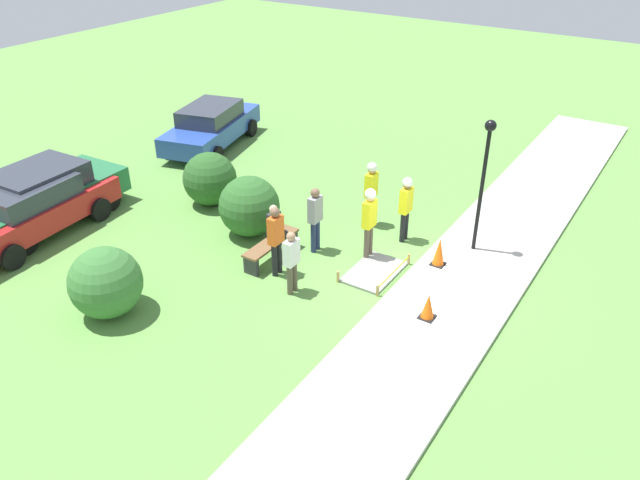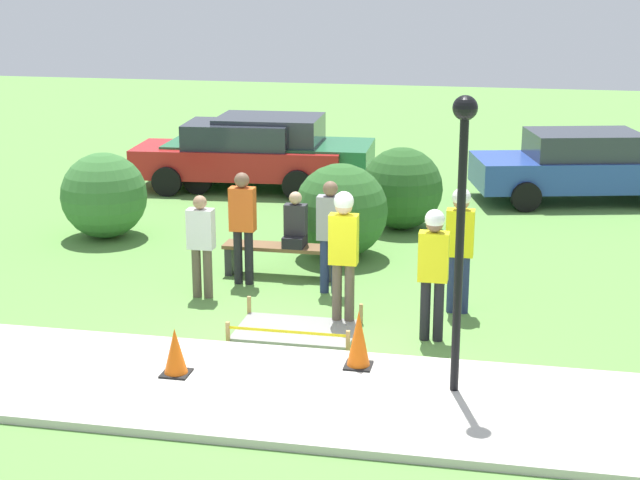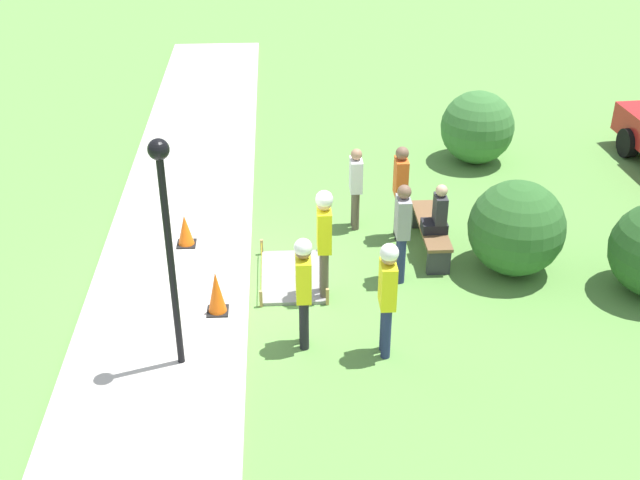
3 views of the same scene
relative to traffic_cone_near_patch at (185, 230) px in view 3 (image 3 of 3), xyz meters
The scene contains 16 objects.
ground_plane 1.81m from the traffic_cone_near_patch, 41.19° to the left, with size 60.00×60.00×0.00m, color #5B8E42.
sidewalk 1.38m from the traffic_cone_near_patch, ahead, with size 28.00×2.65×0.10m.
wet_concrete_patch 2.21m from the traffic_cone_near_patch, 60.50° to the left, with size 1.70×1.12×0.30m.
traffic_cone_near_patch is the anchor object (origin of this frame).
traffic_cone_far_patch 2.25m from the traffic_cone_near_patch, 17.62° to the left, with size 0.34×0.34×0.74m.
park_bench 4.41m from the traffic_cone_near_patch, 87.03° to the left, with size 1.85×0.44×0.52m.
person_seated_on_bench 4.50m from the traffic_cone_near_patch, 83.83° to the left, with size 0.36×0.44×0.89m.
worker_supervisor 3.01m from the traffic_cone_near_patch, 55.52° to the left, with size 0.40×0.28×1.93m.
worker_assistant 3.63m from the traffic_cone_near_patch, 34.55° to the left, with size 0.40×0.26×1.83m.
worker_trainee 4.59m from the traffic_cone_near_patch, 44.98° to the left, with size 0.40×0.27×1.87m.
bystander_in_orange_shirt 3.95m from the traffic_cone_near_patch, 93.53° to the left, with size 0.40×0.24×1.81m.
bystander_in_gray_shirt 3.24m from the traffic_cone_near_patch, 102.28° to the left, with size 0.40×0.22×1.60m.
bystander_in_white_shirt 3.95m from the traffic_cone_near_patch, 72.05° to the left, with size 0.40×0.23×1.78m.
lamppost_near 3.93m from the traffic_cone_near_patch, ahead, with size 0.28×0.28×3.47m.
shrub_rounded_mid 7.03m from the traffic_cone_near_patch, 120.29° to the left, with size 1.60×1.60×1.60m.
shrub_rounded_far 5.80m from the traffic_cone_near_patch, 80.01° to the left, with size 1.64×1.64×1.64m.
Camera 3 is at (11.29, 0.56, 7.43)m, focal length 45.00 mm.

